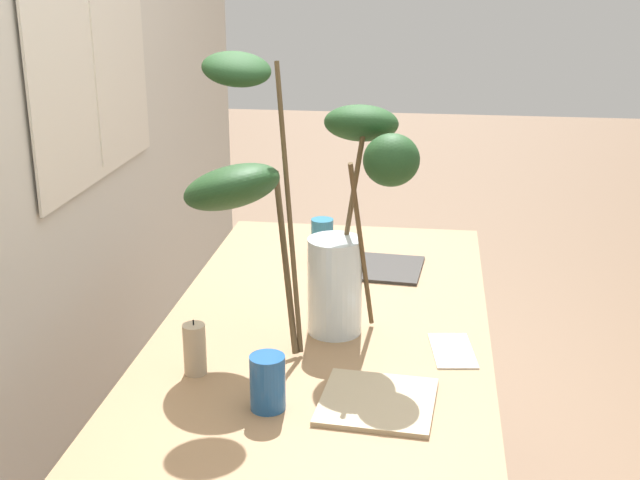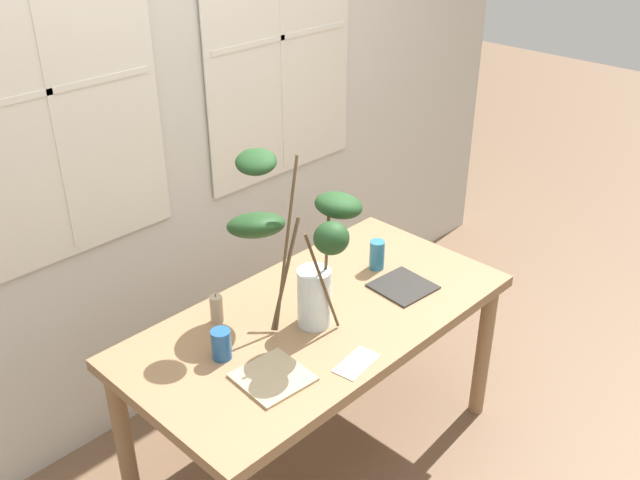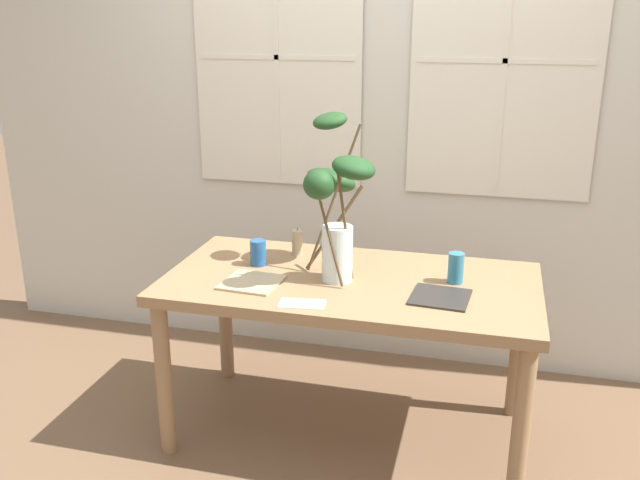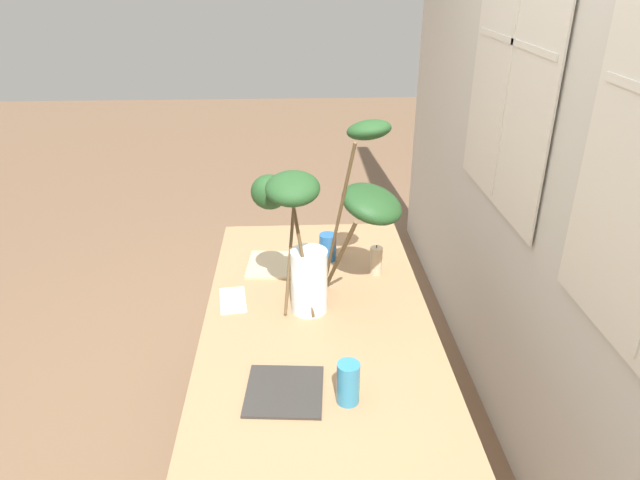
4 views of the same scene
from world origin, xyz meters
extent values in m
plane|color=brown|center=(0.00, 0.00, 0.00)|extent=(14.00, 14.00, 0.00)
cube|color=beige|center=(0.00, 0.85, 1.43)|extent=(4.54, 0.12, 2.85)
cube|color=white|center=(-0.56, 0.78, 1.60)|extent=(0.81, 0.01, 1.23)
cube|color=silver|center=(-0.56, 0.78, 1.60)|extent=(0.88, 0.01, 1.30)
cube|color=silver|center=(-0.56, 0.77, 1.60)|extent=(0.02, 0.01, 1.23)
cube|color=silver|center=(-0.56, 0.77, 1.60)|extent=(0.81, 0.01, 0.02)
cube|color=white|center=(0.56, 0.78, 1.60)|extent=(0.81, 0.01, 1.23)
cube|color=silver|center=(0.56, 0.78, 1.60)|extent=(0.88, 0.01, 1.30)
cube|color=silver|center=(0.56, 0.77, 1.60)|extent=(0.02, 0.01, 1.23)
cube|color=silver|center=(0.56, 0.77, 1.60)|extent=(0.81, 0.01, 0.02)
cube|color=#93704C|center=(0.00, 0.00, 0.72)|extent=(1.56, 0.80, 0.05)
cylinder|color=#93704C|center=(-0.72, -0.34, 0.35)|extent=(0.07, 0.07, 0.70)
cylinder|color=#93704C|center=(0.72, -0.34, 0.35)|extent=(0.07, 0.07, 0.70)
cylinder|color=#93704C|center=(-0.72, 0.34, 0.35)|extent=(0.07, 0.07, 0.70)
cylinder|color=#93704C|center=(0.72, 0.34, 0.35)|extent=(0.07, 0.07, 0.70)
cylinder|color=silver|center=(-0.05, -0.03, 0.86)|extent=(0.13, 0.13, 0.23)
cylinder|color=silver|center=(-0.05, -0.03, 0.79)|extent=(0.12, 0.12, 0.08)
cylinder|color=brown|center=(-0.09, 0.08, 0.94)|extent=(0.24, 0.10, 0.37)
ellipsoid|color=#1E421E|center=(-0.13, 0.19, 1.12)|extent=(0.29, 0.29, 0.19)
cylinder|color=brown|center=(-0.07, -0.09, 0.97)|extent=(0.14, 0.06, 0.43)
ellipsoid|color=#1E421E|center=(-0.10, -0.16, 1.18)|extent=(0.16, 0.17, 0.14)
cylinder|color=brown|center=(-0.09, 0.07, 1.07)|extent=(0.22, 0.10, 0.63)
ellipsoid|color=#1E421E|center=(-0.13, 0.17, 1.38)|extent=(0.20, 0.20, 0.10)
cylinder|color=brown|center=(-0.01, -0.05, 1.00)|extent=(0.07, 0.09, 0.49)
ellipsoid|color=#1E421E|center=(0.02, -0.08, 1.24)|extent=(0.25, 0.24, 0.13)
cylinder|color=#235693|center=(-0.43, 0.06, 0.80)|extent=(0.07, 0.07, 0.11)
cylinder|color=teal|center=(0.43, 0.07, 0.81)|extent=(0.07, 0.07, 0.13)
cube|color=tan|center=(-0.38, -0.16, 0.75)|extent=(0.24, 0.24, 0.01)
cube|color=#2D2B28|center=(0.38, -0.12, 0.75)|extent=(0.24, 0.24, 0.01)
cube|color=silver|center=(-0.12, -0.31, 0.75)|extent=(0.19, 0.12, 0.00)
cylinder|color=tan|center=(-0.30, 0.25, 0.80)|extent=(0.05, 0.05, 0.11)
cylinder|color=black|center=(-0.30, 0.25, 0.86)|extent=(0.00, 0.00, 0.01)
camera|label=1|loc=(-1.91, -0.25, 1.61)|focal=47.80mm
camera|label=2|loc=(-1.66, -1.62, 2.36)|focal=40.40mm
camera|label=3|loc=(0.55, -2.63, 1.81)|focal=38.41mm
camera|label=4|loc=(1.69, -0.07, 1.87)|focal=32.14mm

